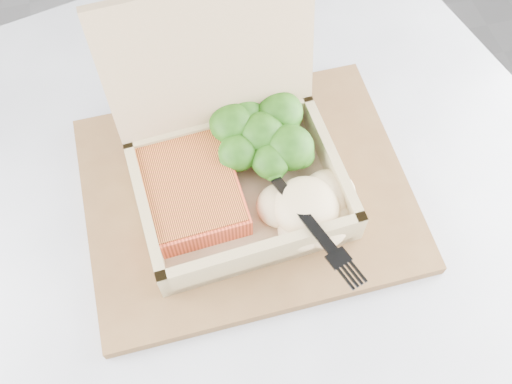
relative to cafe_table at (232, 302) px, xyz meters
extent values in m
plane|color=gray|center=(0.19, 0.38, -0.54)|extent=(4.00, 4.00, 0.00)
cylinder|color=black|center=(0.00, 0.00, -0.53)|extent=(0.44, 0.44, 0.02)
cylinder|color=black|center=(0.00, 0.00, -0.19)|extent=(0.08, 0.08, 0.70)
cube|color=#B8BCC3|center=(0.00, 0.00, 0.17)|extent=(0.96, 0.96, 0.03)
cube|color=brown|center=(0.03, 0.05, 0.20)|extent=(0.33, 0.27, 0.01)
cube|color=tan|center=(0.03, 0.04, 0.21)|extent=(0.21, 0.17, 0.01)
cube|color=#9E8A5E|center=(-0.07, 0.03, 0.22)|extent=(0.02, 0.16, 0.04)
cube|color=#9E8A5E|center=(0.12, 0.04, 0.22)|extent=(0.02, 0.16, 0.04)
cube|color=#9E8A5E|center=(0.03, -0.03, 0.22)|extent=(0.20, 0.02, 0.04)
cube|color=#9E8A5E|center=(0.02, 0.11, 0.22)|extent=(0.20, 0.02, 0.04)
cube|color=tan|center=(0.02, 0.13, 0.32)|extent=(0.20, 0.05, 0.16)
cube|color=#F75830|center=(-0.03, 0.06, 0.23)|extent=(0.10, 0.13, 0.03)
ellipsoid|color=#D2BA88|center=(0.08, 0.00, 0.23)|extent=(0.11, 0.09, 0.04)
cube|color=black|center=(0.06, 0.03, 0.25)|extent=(0.04, 0.10, 0.01)
cube|color=black|center=(0.08, -0.03, 0.25)|extent=(0.03, 0.04, 0.01)
cube|color=white|center=(-0.01, 0.23, 0.19)|extent=(0.09, 0.15, 0.00)
camera|label=1|loc=(-0.03, -0.23, 0.72)|focal=40.00mm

